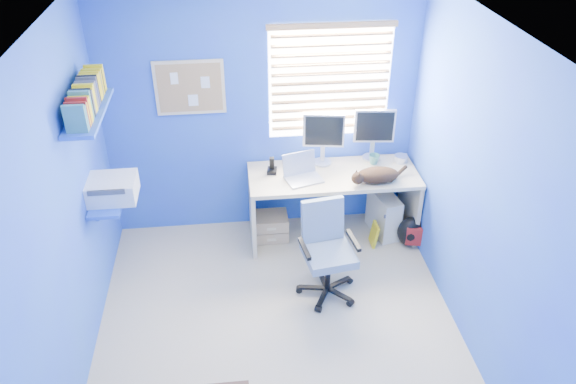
{
  "coord_description": "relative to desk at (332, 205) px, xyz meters",
  "views": [
    {
      "loc": [
        -0.3,
        -3.33,
        3.51
      ],
      "look_at": [
        0.15,
        0.65,
        0.95
      ],
      "focal_mm": 35.0,
      "sensor_mm": 36.0,
      "label": 1
    }
  ],
  "objects": [
    {
      "name": "tower_pc",
      "position": [
        0.54,
        0.0,
        -0.14
      ],
      "size": [
        0.27,
        0.47,
        0.45
      ],
      "primitive_type": "cube",
      "rotation": [
        0.0,
        0.0,
        0.2
      ],
      "color": "beige",
      "rests_on": "floor"
    },
    {
      "name": "drawer_boxes",
      "position": [
        -0.62,
        0.04,
        -0.23
      ],
      "size": [
        0.35,
        0.28,
        0.27
      ],
      "primitive_type": "cube",
      "color": "tan",
      "rests_on": "floor"
    },
    {
      "name": "monitor_left",
      "position": [
        -0.08,
        0.22,
        0.64
      ],
      "size": [
        0.41,
        0.18,
        0.54
      ],
      "primitive_type": "cube",
      "rotation": [
        0.0,
        0.0,
        -0.16
      ],
      "color": "silver",
      "rests_on": "desk"
    },
    {
      "name": "office_chair",
      "position": [
        -0.19,
        -0.81,
        -0.04
      ],
      "size": [
        0.58,
        0.58,
        0.87
      ],
      "color": "black",
      "rests_on": "floor"
    },
    {
      "name": "corkboard",
      "position": [
        -1.31,
        0.33,
        1.18
      ],
      "size": [
        0.64,
        0.02,
        0.52
      ],
      "color": "beige",
      "rests_on": "ground"
    },
    {
      "name": "wall_back",
      "position": [
        -0.66,
        0.34,
        0.88
      ],
      "size": [
        3.0,
        0.01,
        2.5
      ],
      "primitive_type": "cube",
      "color": "blue",
      "rests_on": "ground"
    },
    {
      "name": "backpack",
      "position": [
        0.77,
        -0.25,
        -0.21
      ],
      "size": [
        0.32,
        0.27,
        0.33
      ],
      "primitive_type": "ellipsoid",
      "rotation": [
        0.0,
        0.0,
        -0.21
      ],
      "color": "black",
      "rests_on": "floor"
    },
    {
      "name": "wall_shelves",
      "position": [
        -2.01,
        -0.51,
        1.06
      ],
      "size": [
        0.42,
        0.9,
        1.05
      ],
      "color": "blue",
      "rests_on": "ground"
    },
    {
      "name": "yellow_book",
      "position": [
        0.4,
        -0.2,
        -0.25
      ],
      "size": [
        0.03,
        0.17,
        0.24
      ],
      "primitive_type": "cube",
      "color": "yellow",
      "rests_on": "floor"
    },
    {
      "name": "wall_right",
      "position": [
        0.84,
        -1.26,
        0.88
      ],
      "size": [
        0.01,
        3.2,
        2.5
      ],
      "primitive_type": "cube",
      "color": "blue",
      "rests_on": "ground"
    },
    {
      "name": "laptop",
      "position": [
        -0.3,
        -0.09,
        0.48
      ],
      "size": [
        0.39,
        0.34,
        0.22
      ],
      "primitive_type": "cube",
      "rotation": [
        0.0,
        0.0,
        0.27
      ],
      "color": "silver",
      "rests_on": "desk"
    },
    {
      "name": "wall_left",
      "position": [
        -2.16,
        -1.26,
        0.88
      ],
      "size": [
        0.01,
        3.2,
        2.5
      ],
      "primitive_type": "cube",
      "color": "blue",
      "rests_on": "ground"
    },
    {
      "name": "phone",
      "position": [
        -0.59,
        0.09,
        0.45
      ],
      "size": [
        0.11,
        0.12,
        0.17
      ],
      "primitive_type": "cube",
      "rotation": [
        0.0,
        0.0,
        -0.17
      ],
      "color": "black",
      "rests_on": "desk"
    },
    {
      "name": "cat",
      "position": [
        0.38,
        -0.19,
        0.44
      ],
      "size": [
        0.44,
        0.31,
        0.14
      ],
      "primitive_type": "ellipsoid",
      "rotation": [
        0.0,
        0.0,
        0.26
      ],
      "color": "black",
      "rests_on": "desk"
    },
    {
      "name": "monitor_right",
      "position": [
        0.43,
        0.26,
        0.64
      ],
      "size": [
        0.41,
        0.16,
        0.54
      ],
      "primitive_type": "cube",
      "rotation": [
        0.0,
        0.0,
        -0.11
      ],
      "color": "silver",
      "rests_on": "desk"
    },
    {
      "name": "mug",
      "position": [
        0.43,
        0.15,
        0.42
      ],
      "size": [
        0.1,
        0.09,
        0.1
      ],
      "primitive_type": "imported",
      "color": "#37746B",
      "rests_on": "desk"
    },
    {
      "name": "cd_spindle",
      "position": [
        0.71,
        0.16,
        0.41
      ],
      "size": [
        0.13,
        0.13,
        0.07
      ],
      "primitive_type": "cylinder",
      "color": "silver",
      "rests_on": "desk"
    },
    {
      "name": "desk",
      "position": [
        0.0,
        0.0,
        0.0
      ],
      "size": [
        1.64,
        0.65,
        0.74
      ],
      "primitive_type": "cube",
      "color": "beige",
      "rests_on": "floor"
    },
    {
      "name": "window_blinds",
      "position": [
        -0.01,
        0.31,
        1.18
      ],
      "size": [
        1.15,
        0.05,
        1.1
      ],
      "color": "white",
      "rests_on": "ground"
    },
    {
      "name": "floor",
      "position": [
        -0.66,
        -1.26,
        -0.37
      ],
      "size": [
        3.0,
        3.2,
        0.0
      ],
      "primitive_type": "cube",
      "color": "tan",
      "rests_on": "ground"
    },
    {
      "name": "ceiling",
      "position": [
        -0.66,
        -1.26,
        2.13
      ],
      "size": [
        3.0,
        3.2,
        0.0
      ],
      "primitive_type": "cube",
      "color": "white",
      "rests_on": "wall_back"
    }
  ]
}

